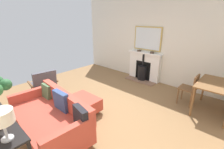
% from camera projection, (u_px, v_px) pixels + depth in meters
% --- Properties ---
extents(ground_plane, '(5.83, 6.10, 0.01)m').
position_uv_depth(ground_plane, '(89.00, 112.00, 3.76)').
color(ground_plane, olive).
extents(wall_left, '(0.12, 6.10, 2.89)m').
position_uv_depth(wall_left, '(153.00, 40.00, 5.29)').
color(wall_left, silver).
rests_on(wall_left, ground).
extents(fireplace, '(0.51, 1.25, 1.02)m').
position_uv_depth(fireplace, '(144.00, 68.00, 5.60)').
color(fireplace, brown).
rests_on(fireplace, ground).
extents(mirror_over_mantel, '(0.04, 1.02, 0.80)m').
position_uv_depth(mirror_over_mantel, '(148.00, 39.00, 5.32)').
color(mirror_over_mantel, tan).
extents(mantel_bowl_near, '(0.15, 0.15, 0.04)m').
position_uv_depth(mantel_bowl_near, '(139.00, 51.00, 5.57)').
color(mantel_bowl_near, '#47382D').
rests_on(mantel_bowl_near, fireplace).
extents(mantel_bowl_far, '(0.14, 0.14, 0.05)m').
position_uv_depth(mantel_bowl_far, '(152.00, 52.00, 5.24)').
color(mantel_bowl_far, '#47382D').
rests_on(mantel_bowl_far, fireplace).
extents(sofa, '(1.06, 1.91, 0.82)m').
position_uv_depth(sofa, '(51.00, 117.00, 3.00)').
color(sofa, '#B2B2B7').
rests_on(sofa, ground).
extents(ottoman, '(0.59, 0.76, 0.38)m').
position_uv_depth(ottoman, '(83.00, 104.00, 3.69)').
color(ottoman, '#B2B2B7').
rests_on(ottoman, ground).
extents(armchair_accent, '(0.74, 0.68, 0.84)m').
position_uv_depth(armchair_accent, '(44.00, 82.00, 4.30)').
color(armchair_accent, brown).
rests_on(armchair_accent, ground).
extents(table_lamp_far_end, '(0.26, 0.26, 0.41)m').
position_uv_depth(table_lamp_far_end, '(2.00, 118.00, 1.80)').
color(table_lamp_far_end, '#B2B2B7').
rests_on(table_lamp_far_end, console_table).
extents(dining_table, '(1.07, 0.77, 0.75)m').
position_uv_depth(dining_table, '(217.00, 88.00, 3.55)').
color(dining_table, brown).
rests_on(dining_table, ground).
extents(dining_chair_near_fireplace, '(0.40, 0.40, 0.84)m').
position_uv_depth(dining_chair_near_fireplace, '(191.00, 87.00, 3.93)').
color(dining_chair_near_fireplace, brown).
rests_on(dining_chair_near_fireplace, ground).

